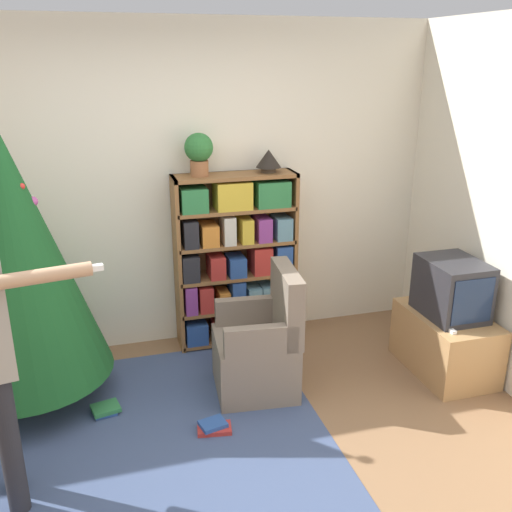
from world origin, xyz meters
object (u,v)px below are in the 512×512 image
at_px(table_lamp, 269,159).
at_px(christmas_tree, 12,255).
at_px(television, 452,288).
at_px(armchair, 261,349).
at_px(potted_plant, 199,151).
at_px(bookshelf, 237,260).

bearing_deg(table_lamp, christmas_tree, -165.59).
relative_size(television, armchair, 0.55).
height_order(television, table_lamp, table_lamp).
height_order(television, potted_plant, potted_plant).
height_order(armchair, potted_plant, potted_plant).
bearing_deg(potted_plant, table_lamp, 0.00).
relative_size(armchair, potted_plant, 2.80).
height_order(christmas_tree, potted_plant, christmas_tree).
bearing_deg(television, table_lamp, 140.24).
relative_size(bookshelf, christmas_tree, 0.71).
bearing_deg(potted_plant, christmas_tree, -160.03).
bearing_deg(potted_plant, bookshelf, -1.34).
distance_m(television, table_lamp, 1.71).
bearing_deg(bookshelf, table_lamp, 1.46).
distance_m(armchair, potted_plant, 1.55).
distance_m(bookshelf, armchair, 0.89).
bearing_deg(armchair, television, 89.90).
relative_size(christmas_tree, potted_plant, 6.14).
relative_size(potted_plant, table_lamp, 1.64).
bearing_deg(bookshelf, christmas_tree, -163.58).
xyz_separation_m(bookshelf, potted_plant, (-0.29, 0.01, 0.90)).
bearing_deg(television, armchair, 174.39).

